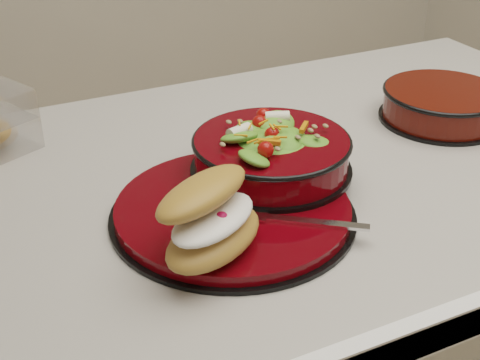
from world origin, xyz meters
name	(u,v)px	position (x,y,z in m)	size (l,w,h in m)	color
dinner_plate	(234,211)	(-0.14, -0.10, 0.91)	(0.32, 0.32, 0.02)	black
salad_bowl	(271,148)	(-0.05, -0.04, 0.95)	(0.22, 0.22, 0.09)	black
croissant	(211,218)	(-0.20, -0.17, 0.96)	(0.16, 0.15, 0.09)	#AC7534
fork	(296,220)	(-0.09, -0.17, 0.92)	(0.14, 0.11, 0.00)	silver
extra_bowl	(442,103)	(0.30, 0.03, 0.93)	(0.20, 0.20, 0.05)	black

